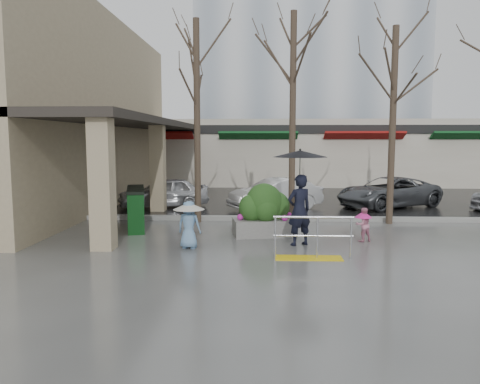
# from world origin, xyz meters

# --- Properties ---
(ground) EXTENTS (120.00, 120.00, 0.00)m
(ground) POSITION_xyz_m (0.00, 0.00, 0.00)
(ground) COLOR #51514F
(ground) RESTS_ON ground
(street_asphalt) EXTENTS (120.00, 36.00, 0.01)m
(street_asphalt) POSITION_xyz_m (0.00, 22.00, 0.01)
(street_asphalt) COLOR black
(street_asphalt) RESTS_ON ground
(curb) EXTENTS (120.00, 0.30, 0.15)m
(curb) POSITION_xyz_m (0.00, 4.00, 0.07)
(curb) COLOR gray
(curb) RESTS_ON ground
(near_building) EXTENTS (6.00, 18.00, 8.00)m
(near_building) POSITION_xyz_m (-9.00, 8.00, 4.00)
(near_building) COLOR tan
(near_building) RESTS_ON ground
(canopy_slab) EXTENTS (2.80, 18.00, 0.25)m
(canopy_slab) POSITION_xyz_m (-4.80, 8.00, 3.62)
(canopy_slab) COLOR #2D2823
(canopy_slab) RESTS_ON pillar_front
(pillar_front) EXTENTS (0.55, 0.55, 3.50)m
(pillar_front) POSITION_xyz_m (-3.90, -0.50, 1.75)
(pillar_front) COLOR tan
(pillar_front) RESTS_ON ground
(pillar_back) EXTENTS (0.55, 0.55, 3.50)m
(pillar_back) POSITION_xyz_m (-3.90, 6.00, 1.75)
(pillar_back) COLOR tan
(pillar_back) RESTS_ON ground
(storefront_row) EXTENTS (34.00, 6.74, 4.00)m
(storefront_row) POSITION_xyz_m (2.00, 17.97, 2.01)
(storefront_row) COLOR beige
(storefront_row) RESTS_ON ground
(office_tower) EXTENTS (18.00, 12.00, 25.00)m
(office_tower) POSITION_xyz_m (4.00, 30.00, 12.50)
(office_tower) COLOR #8C99A8
(office_tower) RESTS_ON ground
(handrail) EXTENTS (1.90, 0.50, 1.03)m
(handrail) POSITION_xyz_m (1.36, -1.20, 0.38)
(handrail) COLOR yellow
(handrail) RESTS_ON ground
(tree_west) EXTENTS (3.20, 3.20, 6.80)m
(tree_west) POSITION_xyz_m (-2.00, 3.60, 5.08)
(tree_west) COLOR #382B21
(tree_west) RESTS_ON ground
(tree_midwest) EXTENTS (3.20, 3.20, 7.00)m
(tree_midwest) POSITION_xyz_m (1.20, 3.60, 5.23)
(tree_midwest) COLOR #382B21
(tree_midwest) RESTS_ON ground
(tree_mideast) EXTENTS (3.20, 3.20, 6.50)m
(tree_mideast) POSITION_xyz_m (4.50, 3.60, 4.86)
(tree_mideast) COLOR #382B21
(tree_mideast) RESTS_ON ground
(woman) EXTENTS (1.45, 1.45, 2.59)m
(woman) POSITION_xyz_m (1.18, 0.20, 1.53)
(woman) COLOR black
(woman) RESTS_ON ground
(child_pink) EXTENTS (0.56, 0.50, 0.95)m
(child_pink) POSITION_xyz_m (3.00, 0.73, 0.54)
(child_pink) COLOR pink
(child_pink) RESTS_ON ground
(child_blue) EXTENTS (0.82, 0.82, 1.25)m
(child_blue) POSITION_xyz_m (-1.71, -0.28, 0.76)
(child_blue) COLOR #6D97C2
(child_blue) RESTS_ON ground
(planter) EXTENTS (1.92, 1.22, 1.56)m
(planter) POSITION_xyz_m (0.26, 1.42, 0.74)
(planter) COLOR gray
(planter) RESTS_ON ground
(news_boxes) EXTENTS (1.10, 2.38, 1.30)m
(news_boxes) POSITION_xyz_m (-3.83, 2.40, 0.65)
(news_boxes) COLOR #0D3C14
(news_boxes) RESTS_ON ground
(car_a) EXTENTS (3.97, 2.46, 1.26)m
(car_a) POSITION_xyz_m (-3.89, 6.97, 0.63)
(car_a) COLOR #BCBDC1
(car_a) RESTS_ON ground
(car_b) EXTENTS (4.00, 3.00, 1.26)m
(car_b) POSITION_xyz_m (0.76, 6.66, 0.63)
(car_b) COLOR white
(car_b) RESTS_ON ground
(car_c) EXTENTS (4.98, 4.03, 1.26)m
(car_c) POSITION_xyz_m (5.49, 7.47, 0.63)
(car_c) COLOR #4F5256
(car_c) RESTS_ON ground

